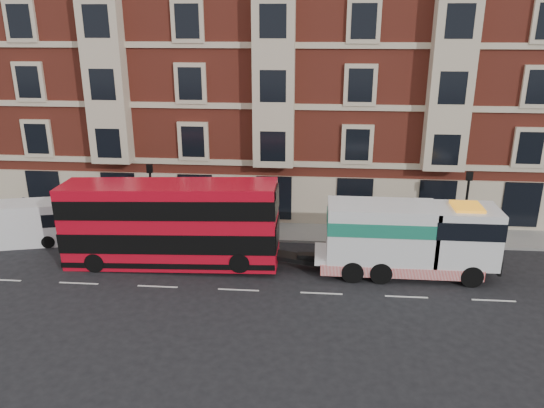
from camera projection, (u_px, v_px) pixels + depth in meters
The scene contains 9 objects.
ground at pixel (238, 290), 25.61m from camera, with size 120.00×120.00×0.00m, color black.
sidewalk at pixel (256, 231), 32.65m from camera, with size 90.00×3.00×0.15m, color slate.
victorian_terrace at pixel (274, 56), 36.41m from camera, with size 45.00×12.00×20.40m.
lamp_post_west at pixel (152, 195), 31.06m from camera, with size 0.35×0.15×4.35m.
lamp_post_east at pixel (466, 203), 29.60m from camera, with size 0.35×0.15×4.35m.
double_decker_bus at pixel (170, 223), 27.48m from camera, with size 11.16×2.56×4.52m.
tow_truck at pixel (405, 238), 26.63m from camera, with size 8.93×2.64×3.72m.
box_van at pixel (22, 224), 30.62m from camera, with size 5.10×3.03×2.48m.
pedestrian at pixel (25, 212), 33.04m from camera, with size 0.66×0.44×1.82m, color #1A1933.
Camera 1 is at (3.58, -22.62, 12.30)m, focal length 35.00 mm.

